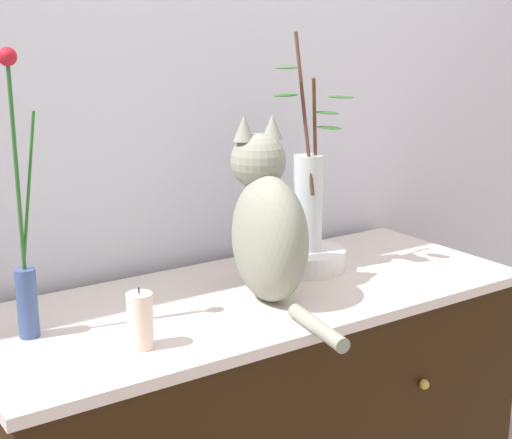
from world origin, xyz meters
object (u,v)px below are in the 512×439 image
at_px(candle_pillar, 140,321).
at_px(vase_glass_clear, 308,195).
at_px(vase_slim_green, 24,258).
at_px(cat_sitting, 269,226).
at_px(bowl_porcelain, 307,259).

bearing_deg(candle_pillar, vase_glass_clear, 20.22).
distance_m(vase_slim_green, vase_glass_clear, 0.74).
relative_size(cat_sitting, vase_slim_green, 0.80).
bearing_deg(cat_sitting, bowl_porcelain, 30.86).
xyz_separation_m(bowl_porcelain, candle_pillar, (-0.58, -0.21, 0.03)).
relative_size(cat_sitting, candle_pillar, 3.71).
xyz_separation_m(bowl_porcelain, vase_glass_clear, (-0.00, -0.00, 0.17)).
bearing_deg(vase_slim_green, vase_glass_clear, 2.69).
bearing_deg(cat_sitting, candle_pillar, -166.40).
height_order(bowl_porcelain, vase_glass_clear, vase_glass_clear).
xyz_separation_m(vase_slim_green, vase_glass_clear, (0.74, 0.03, 0.03)).
distance_m(cat_sitting, candle_pillar, 0.40).
bearing_deg(bowl_porcelain, vase_glass_clear, -103.82).
distance_m(bowl_porcelain, vase_glass_clear, 0.17).
xyz_separation_m(cat_sitting, vase_glass_clear, (0.21, 0.12, 0.02)).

